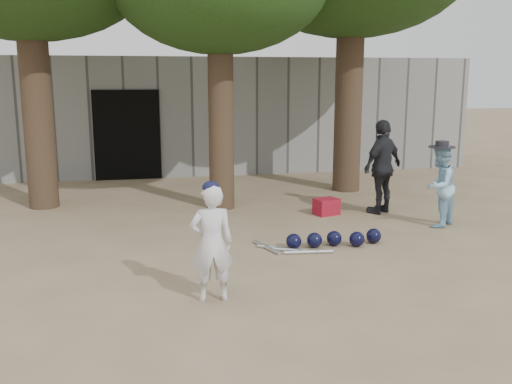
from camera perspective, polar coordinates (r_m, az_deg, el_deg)
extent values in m
plane|color=#937C5E|center=(7.07, -3.13, -9.37)|extent=(70.00, 70.00, 0.00)
imported|color=silver|center=(6.43, -4.45, -5.15)|extent=(0.50, 0.33, 1.35)
imported|color=#91C4E1|center=(10.11, 17.86, 0.56)|extent=(0.86, 0.83, 1.39)
imported|color=black|center=(10.82, 12.54, 2.48)|extent=(1.10, 0.88, 1.74)
cube|color=maroon|center=(10.63, 7.05, -1.46)|extent=(0.49, 0.42, 0.30)
cube|color=gray|center=(14.60, -8.07, 7.39)|extent=(16.00, 0.35, 3.00)
cube|color=black|center=(14.40, -12.76, 5.57)|extent=(1.60, 0.08, 2.20)
cube|color=slate|center=(17.09, -8.66, 7.95)|extent=(16.00, 5.00, 3.00)
sphere|color=black|center=(8.50, 3.79, -4.94)|extent=(0.23, 0.23, 0.23)
sphere|color=black|center=(8.58, 5.87, -4.81)|extent=(0.23, 0.23, 0.23)
sphere|color=black|center=(8.71, 7.82, -4.61)|extent=(0.23, 0.23, 0.23)
sphere|color=black|center=(8.72, 10.05, -4.66)|extent=(0.23, 0.23, 0.23)
sphere|color=black|center=(8.94, 11.69, -4.32)|extent=(0.23, 0.23, 0.23)
cylinder|color=silver|center=(8.50, 1.05, -5.53)|extent=(0.28, 0.70, 0.06)
cylinder|color=silver|center=(8.43, 2.43, -5.68)|extent=(0.61, 0.48, 0.06)
cylinder|color=silver|center=(8.36, 3.84, -5.84)|extent=(0.68, 0.35, 0.06)
cylinder|color=silver|center=(8.30, 5.26, -5.99)|extent=(0.72, 0.13, 0.06)
cylinder|color=brown|center=(11.67, -21.32, 11.88)|extent=(0.56, 0.56, 5.50)
cylinder|color=brown|center=(10.85, -3.56, 11.39)|extent=(0.48, 0.48, 5.00)
cylinder|color=brown|center=(12.79, 9.36, 13.06)|extent=(0.60, 0.60, 5.80)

